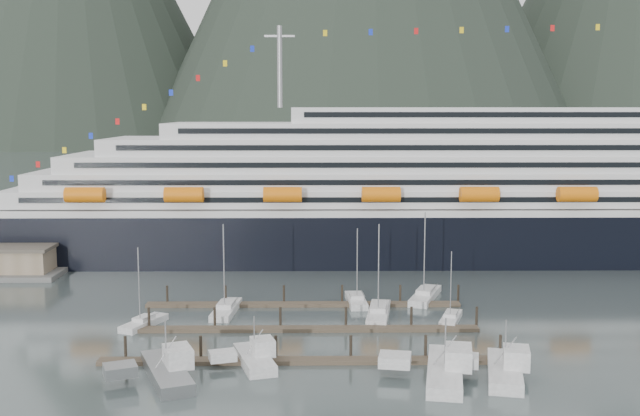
# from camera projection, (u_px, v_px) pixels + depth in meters

# --- Properties ---
(ground) EXTENTS (1600.00, 1600.00, 0.00)m
(ground) POSITION_uv_depth(u_px,v_px,m) (340.00, 337.00, 98.74)
(ground) COLOR #465251
(ground) RESTS_ON ground
(cruise_ship) EXTENTS (210.00, 30.40, 50.30)m
(cruise_ship) POSITION_uv_depth(u_px,v_px,m) (477.00, 198.00, 151.98)
(cruise_ship) COLOR black
(cruise_ship) RESTS_ON ground
(dock_near) EXTENTS (48.18, 2.28, 3.20)m
(dock_near) POSITION_uv_depth(u_px,v_px,m) (301.00, 360.00, 88.79)
(dock_near) COLOR #483E2E
(dock_near) RESTS_ON ground
(dock_mid) EXTENTS (48.18, 2.28, 3.20)m
(dock_mid) POSITION_uv_depth(u_px,v_px,m) (303.00, 328.00, 101.68)
(dock_mid) COLOR #483E2E
(dock_mid) RESTS_ON ground
(dock_far) EXTENTS (48.18, 2.28, 3.20)m
(dock_far) POSITION_uv_depth(u_px,v_px,m) (304.00, 304.00, 114.57)
(dock_far) COLOR #483E2E
(dock_far) RESTS_ON ground
(sailboat_a) EXTENTS (5.59, 8.67, 11.67)m
(sailboat_a) POSITION_uv_depth(u_px,v_px,m) (144.00, 324.00, 103.68)
(sailboat_a) COLOR #B4B4B4
(sailboat_a) RESTS_ON ground
(sailboat_b) EXTENTS (3.76, 11.15, 13.99)m
(sailboat_b) POSITION_uv_depth(u_px,v_px,m) (226.00, 310.00, 110.49)
(sailboat_b) COLOR #B4B4B4
(sailboat_b) RESTS_ON ground
(sailboat_d) EXTENTS (4.66, 12.42, 14.31)m
(sailboat_d) POSITION_uv_depth(u_px,v_px,m) (379.00, 314.00, 108.60)
(sailboat_d) COLOR #B4B4B4
(sailboat_d) RESTS_ON ground
(sailboat_f) EXTENTS (3.17, 9.17, 12.40)m
(sailboat_f) POSITION_uv_depth(u_px,v_px,m) (356.00, 301.00, 115.87)
(sailboat_f) COLOR #B4B4B4
(sailboat_f) RESTS_ON ground
(sailboat_g) EXTENTS (6.92, 12.26, 14.67)m
(sailboat_g) POSITION_uv_depth(u_px,v_px,m) (425.00, 296.00, 118.66)
(sailboat_g) COLOR #B4B4B4
(sailboat_g) RESTS_ON ground
(sailboat_h) EXTENTS (4.61, 8.01, 10.58)m
(sailboat_h) POSITION_uv_depth(u_px,v_px,m) (451.00, 319.00, 106.09)
(sailboat_h) COLOR #B4B4B4
(sailboat_h) RESTS_ON ground
(trawler_a) EXTENTS (10.95, 13.64, 7.28)m
(trawler_a) POSITION_uv_depth(u_px,v_px,m) (165.00, 370.00, 83.48)
(trawler_a) COLOR gray
(trawler_a) RESTS_ON ground
(trawler_b) EXTENTS (8.37, 10.45, 6.42)m
(trawler_b) POSITION_uv_depth(u_px,v_px,m) (254.00, 358.00, 88.00)
(trawler_b) COLOR #B4B4B4
(trawler_b) RESTS_ON ground
(trawler_c) EXTENTS (10.83, 15.15, 7.53)m
(trawler_c) POSITION_uv_depth(u_px,v_px,m) (443.00, 369.00, 83.89)
(trawler_c) COLOR #B4B4B4
(trawler_c) RESTS_ON ground
(trawler_d) EXTENTS (9.58, 12.65, 7.24)m
(trawler_d) POSITION_uv_depth(u_px,v_px,m) (503.00, 369.00, 83.97)
(trawler_d) COLOR #B4B4B4
(trawler_d) RESTS_ON ground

